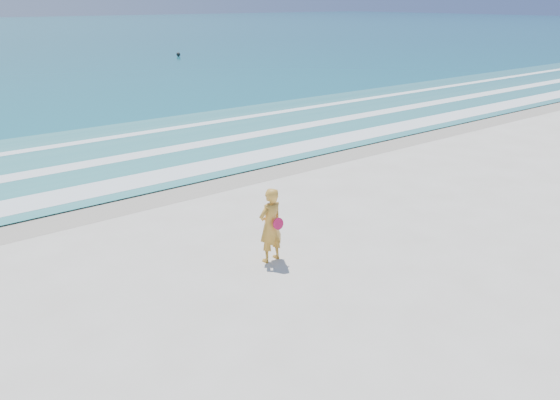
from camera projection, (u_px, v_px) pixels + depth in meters
ground at (402, 306)px, 10.54m from camera, size 400.00×400.00×0.00m
wet_sand at (179, 187)px, 17.18m from camera, size 400.00×2.40×0.00m
shallow at (116, 153)px, 20.86m from camera, size 400.00×10.00×0.01m
foam_near at (160, 176)px, 18.12m from camera, size 400.00×1.40×0.01m
foam_mid at (125, 157)px, 20.26m from camera, size 400.00×0.90×0.01m
foam_far at (92, 140)px, 22.70m from camera, size 400.00×0.60×0.01m
buoy at (178, 54)px, 56.31m from camera, size 0.41×0.41×0.41m
woman at (270, 225)px, 12.10m from camera, size 0.67×0.47×1.73m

